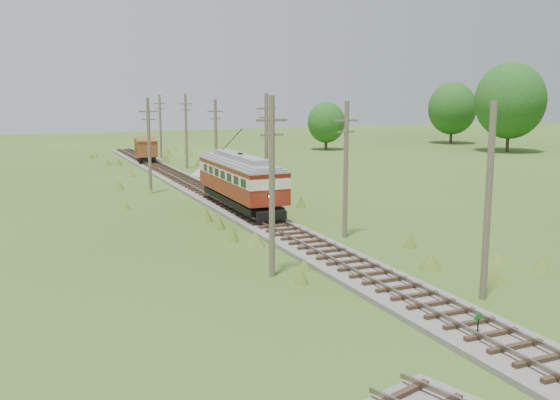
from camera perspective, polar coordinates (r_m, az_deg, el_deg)
name	(u,v)px	position (r m, az deg, el deg)	size (l,w,h in m)	color
ground	(510,353)	(24.25, 20.32, -12.98)	(260.00, 260.00, 0.00)	#365519
railbed_main	(218,199)	(53.15, -5.65, 0.13)	(3.60, 96.00, 0.57)	#605B54
switch_marker	(478,323)	(24.91, 17.66, -10.64)	(0.45, 0.06, 1.08)	black
streetcar	(240,177)	(47.52, -3.65, 2.09)	(3.21, 12.98, 5.91)	black
gondola	(146,148)	(82.35, -12.18, 4.66)	(3.50, 8.00, 2.57)	black
gravel_pile	(209,169)	(70.00, -6.51, 2.85)	(3.74, 3.97, 1.36)	gray
utility_pole_r_1	(488,203)	(28.61, 18.50, -0.22)	(0.30, 0.30, 8.80)	brown
utility_pole_r_2	(346,168)	(39.23, 6.04, 2.90)	(1.60, 0.30, 8.60)	brown
utility_pole_r_3	(266,148)	(50.84, -1.26, 4.78)	(1.60, 0.30, 9.00)	brown
utility_pole_r_4	(216,140)	(63.01, -5.89, 5.45)	(1.60, 0.30, 8.40)	brown
utility_pole_r_5	(186,130)	(75.56, -8.58, 6.32)	(1.60, 0.30, 8.90)	brown
utility_pole_r_6	(160,126)	(88.14, -10.88, 6.68)	(1.60, 0.30, 8.70)	brown
utility_pole_l_a	(272,185)	(30.59, -0.75, 1.36)	(1.60, 0.30, 9.00)	brown
utility_pole_l_b	(149,145)	(57.27, -11.87, 4.94)	(1.60, 0.30, 8.60)	brown
tree_right_4	(510,101)	(101.69, 20.29, 8.51)	(10.50, 10.50, 13.53)	#38281C
tree_right_5	(452,108)	(115.12, 15.47, 8.08)	(8.40, 8.40, 10.82)	#38281C
tree_mid_b	(326,122)	(99.27, 4.25, 7.10)	(5.88, 5.88, 7.57)	#38281C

